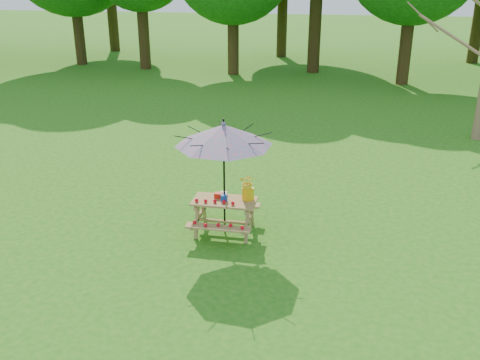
# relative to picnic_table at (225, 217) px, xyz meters

# --- Properties ---
(picnic_table) EXTENTS (1.20, 1.32, 0.67)m
(picnic_table) POSITION_rel_picnic_table_xyz_m (0.00, 0.00, 0.00)
(picnic_table) COLOR olive
(picnic_table) RESTS_ON ground
(patio_umbrella) EXTENTS (2.26, 2.26, 2.25)m
(patio_umbrella) POSITION_rel_picnic_table_xyz_m (0.00, 0.00, 1.62)
(patio_umbrella) COLOR black
(patio_umbrella) RESTS_ON ground
(produce_bins) EXTENTS (0.28, 0.38, 0.13)m
(produce_bins) POSITION_rel_picnic_table_xyz_m (-0.06, 0.06, 0.40)
(produce_bins) COLOR red
(produce_bins) RESTS_ON picnic_table
(tomatoes_row) EXTENTS (0.77, 0.13, 0.07)m
(tomatoes_row) POSITION_rel_picnic_table_xyz_m (-0.15, -0.18, 0.38)
(tomatoes_row) COLOR red
(tomatoes_row) RESTS_ON picnic_table
(flower_bucket) EXTENTS (0.33, 0.29, 0.51)m
(flower_bucket) POSITION_rel_picnic_table_xyz_m (0.43, 0.13, 0.62)
(flower_bucket) COLOR #FFB30D
(flower_bucket) RESTS_ON picnic_table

